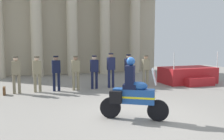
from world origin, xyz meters
The scene contains 13 objects.
ground_plane centered at (0.00, 0.00, 0.00)m, with size 28.00×28.00×0.00m, color gray.
colonnade_backdrop centered at (-0.11, 11.04, 3.85)m, with size 13.70×1.60×7.29m.
reviewing_stand centered at (5.45, 4.97, 0.43)m, with size 2.96×2.18×1.80m.
officer_in_row_0 centered at (-3.68, 5.05, 1.00)m, with size 0.39×0.24×1.69m.
officer_in_row_1 centered at (-2.77, 5.11, 0.99)m, with size 0.39×0.24×1.68m.
officer_in_row_2 centered at (-1.90, 5.06, 0.99)m, with size 0.39×0.24×1.68m.
officer_in_row_3 centered at (-0.98, 4.98, 0.99)m, with size 0.39×0.24×1.67m.
officer_in_row_4 centered at (-0.04, 5.04, 0.98)m, with size 0.39×0.24×1.66m.
officer_in_row_5 centered at (0.85, 5.08, 1.04)m, with size 0.39×0.24×1.76m.
officer_in_row_6 centered at (1.80, 5.03, 1.00)m, with size 0.39×0.24×1.69m.
officer_in_row_7 centered at (2.76, 4.97, 0.97)m, with size 0.39×0.24×1.64m.
motorcycle_with_rider centered at (-0.30, -0.14, 0.79)m, with size 1.83×1.26×1.90m.
briefcase_on_ground centered at (-4.20, 4.94, 0.18)m, with size 0.10×0.32×0.36m, color brown.
Camera 1 is at (-3.32, -7.03, 2.36)m, focal length 40.61 mm.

